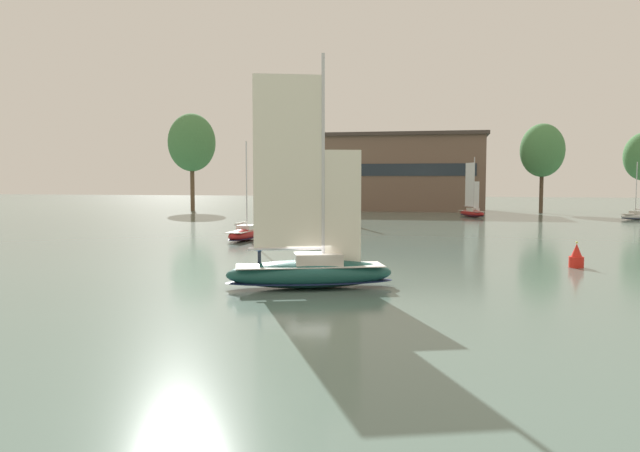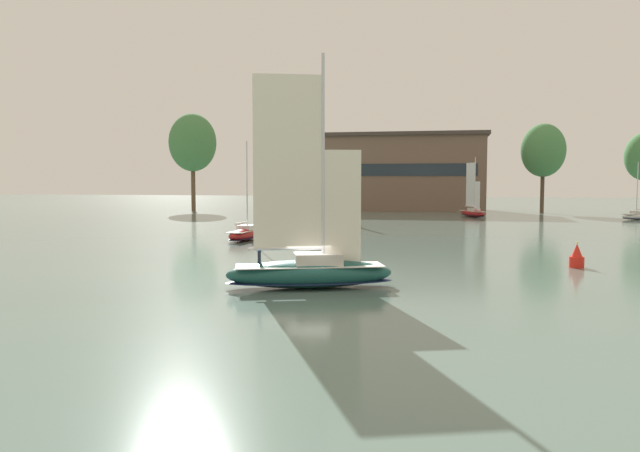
% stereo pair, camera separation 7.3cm
% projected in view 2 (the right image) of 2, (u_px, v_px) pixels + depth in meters
% --- Properties ---
extents(ground_plane, '(400.00, 400.00, 0.00)m').
position_uv_depth(ground_plane, '(310.00, 288.00, 36.86)').
color(ground_plane, slate).
extents(waterfront_building, '(35.90, 15.00, 15.76)m').
position_uv_depth(waterfront_building, '(399.00, 172.00, 129.36)').
color(waterfront_building, brown).
rests_on(waterfront_building, ground).
extents(tree_shore_left, '(8.22, 8.22, 16.91)m').
position_uv_depth(tree_shore_left, '(543.00, 151.00, 117.59)').
color(tree_shore_left, '#4C3828').
rests_on(tree_shore_left, ground).
extents(tree_shore_right, '(9.60, 9.60, 19.77)m').
position_uv_depth(tree_shore_right, '(193.00, 143.00, 126.91)').
color(tree_shore_right, brown).
rests_on(tree_shore_right, ground).
extents(sailboat_main, '(10.32, 5.85, 13.68)m').
position_uv_depth(sailboat_main, '(310.00, 270.00, 36.78)').
color(sailboat_main, '#194C47').
rests_on(sailboat_main, ground).
extents(sailboat_moored_near_marina, '(2.55, 7.68, 10.41)m').
position_uv_depth(sailboat_moored_near_marina, '(245.00, 233.00, 65.64)').
color(sailboat_moored_near_marina, maroon).
rests_on(sailboat_moored_near_marina, ground).
extents(sailboat_moored_mid_channel, '(5.18, 7.52, 10.16)m').
position_uv_depth(sailboat_moored_mid_channel, '(473.00, 212.00, 106.33)').
color(sailboat_moored_mid_channel, maroon).
rests_on(sailboat_moored_mid_channel, ground).
extents(sailboat_moored_far_slip, '(3.40, 6.44, 8.55)m').
position_uv_depth(sailboat_moored_far_slip, '(352.00, 220.00, 86.43)').
color(sailboat_moored_far_slip, '#194C47').
rests_on(sailboat_moored_far_slip, ground).
extents(sailboat_moored_outer_mooring, '(6.66, 4.99, 9.15)m').
position_uv_depth(sailboat_moored_outer_mooring, '(639.00, 216.00, 98.89)').
color(sailboat_moored_outer_mooring, silver).
rests_on(sailboat_moored_outer_mooring, ground).
extents(channel_buoy, '(1.05, 1.05, 1.91)m').
position_uv_depth(channel_buoy, '(577.00, 257.00, 45.27)').
color(channel_buoy, red).
rests_on(channel_buoy, ground).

